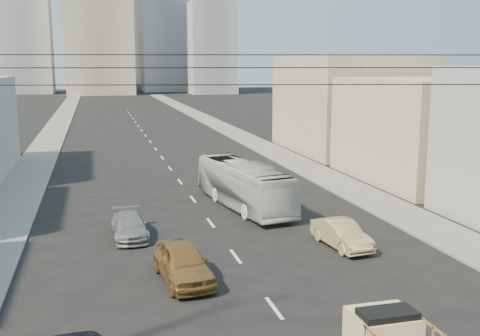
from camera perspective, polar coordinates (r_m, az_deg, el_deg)
name	(u,v)px	position (r m, az deg, el deg)	size (l,w,h in m)	color
sidewalk_left	(55,131)	(81.62, -18.33, 3.61)	(3.50, 180.00, 0.12)	slate
sidewalk_right	(221,126)	(83.40, -1.97, 4.27)	(3.50, 180.00, 0.12)	slate
lane_dashes	(153,145)	(64.88, -8.86, 2.32)	(0.15, 104.00, 0.01)	silver
city_bus	(244,185)	(36.02, 0.36, -1.71)	(2.47, 10.58, 2.95)	#B8B8B4
sedan_brown	(183,263)	(24.24, -5.83, -9.54)	(1.89, 4.70, 1.60)	brown
sedan_tan	(341,234)	(28.86, 10.26, -6.62)	(1.43, 4.11, 1.35)	#9B8D5A
sedan_grey	(129,226)	(30.54, -11.17, -5.79)	(1.76, 4.32, 1.25)	slate
overhead_wires	(362,69)	(13.91, 12.31, 9.79)	(23.01, 5.02, 0.72)	black
bldg_right_mid	(432,130)	(46.95, 18.88, 3.71)	(11.00, 14.00, 8.00)	#B0A88E
bldg_right_far	(350,103)	(61.02, 11.07, 6.46)	(12.00, 16.00, 10.00)	tan
midrise_ne	(165,32)	(197.73, -7.66, 13.56)	(16.00, 16.00, 40.00)	gray
midrise_nw	(26,39)	(192.12, -20.89, 12.17)	(15.00, 15.00, 34.00)	gray
midrise_back	(126,28)	(211.68, -11.50, 13.78)	(18.00, 18.00, 44.00)	#9A9A9D
midrise_east	(211,48)	(179.70, -2.93, 12.04)	(14.00, 14.00, 28.00)	gray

